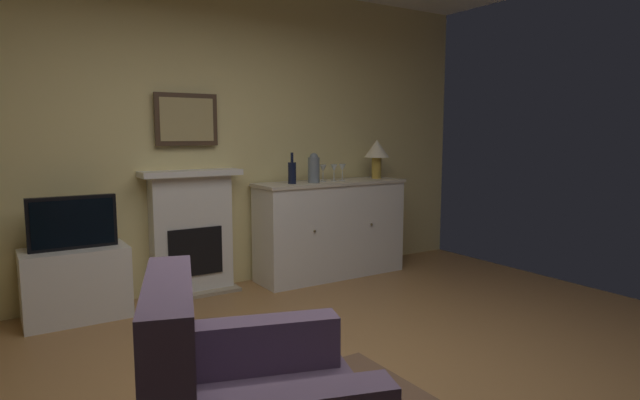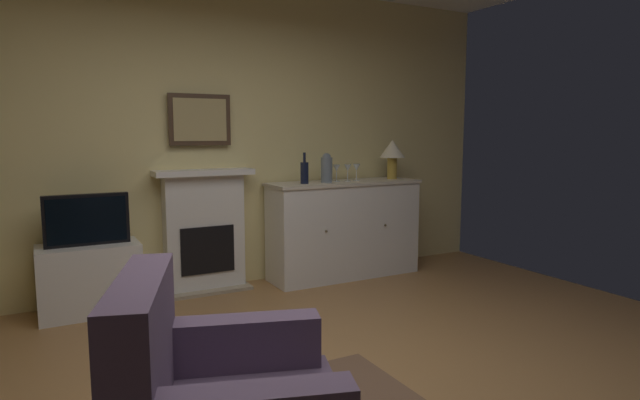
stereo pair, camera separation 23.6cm
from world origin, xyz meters
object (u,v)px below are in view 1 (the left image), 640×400
at_px(fireplace_unit, 192,232).
at_px(wine_glass_left, 323,169).
at_px(framed_picture, 187,120).
at_px(tv_set, 73,223).
at_px(wine_glass_center, 334,169).
at_px(tv_cabinet, 76,284).
at_px(wine_bottle, 292,172).
at_px(table_lamp, 377,152).
at_px(sideboard_cabinet, 331,229).
at_px(vase_decorative, 314,168).
at_px(wine_glass_right, 342,168).

xyz_separation_m(fireplace_unit, wine_glass_left, (1.28, -0.16, 0.52)).
height_order(framed_picture, tv_set, framed_picture).
relative_size(wine_glass_center, tv_cabinet, 0.22).
bearing_deg(wine_glass_left, wine_bottle, -172.00).
bearing_deg(tv_set, wine_glass_center, 0.04).
height_order(framed_picture, table_lamp, framed_picture).
xyz_separation_m(table_lamp, wine_bottle, (-1.02, -0.03, -0.17)).
relative_size(fireplace_unit, sideboard_cabinet, 0.72).
bearing_deg(vase_decorative, wine_bottle, 175.26).
height_order(sideboard_cabinet, wine_glass_center, wine_glass_center).
bearing_deg(tv_set, table_lamp, 0.16).
height_order(wine_glass_right, tv_set, wine_glass_right).
height_order(framed_picture, wine_glass_left, framed_picture).
relative_size(wine_bottle, wine_glass_left, 1.76).
bearing_deg(tv_cabinet, wine_glass_center, -0.53).
bearing_deg(wine_glass_center, tv_cabinet, 179.47).
relative_size(table_lamp, wine_glass_right, 2.42).
distance_m(wine_bottle, tv_cabinet, 2.03).
height_order(table_lamp, wine_glass_center, table_lamp).
distance_m(vase_decorative, tv_cabinet, 2.26).
bearing_deg(fireplace_unit, framed_picture, 90.00).
xyz_separation_m(table_lamp, wine_glass_center, (-0.54, -0.01, -0.16)).
bearing_deg(wine_glass_center, table_lamp, 0.71).
distance_m(wine_bottle, tv_set, 1.90).
height_order(wine_glass_center, tv_cabinet, wine_glass_center).
distance_m(wine_glass_center, tv_set, 2.38).
distance_m(table_lamp, wine_glass_left, 0.67).
distance_m(wine_glass_left, wine_glass_center, 0.11).
bearing_deg(table_lamp, wine_bottle, -178.25).
bearing_deg(table_lamp, wine_glass_right, 178.96).
xyz_separation_m(fireplace_unit, framed_picture, (0.00, 0.05, 0.99)).
bearing_deg(fireplace_unit, sideboard_cabinet, -7.46).
relative_size(wine_glass_left, vase_decorative, 0.59).
distance_m(framed_picture, wine_glass_left, 1.37).
relative_size(vase_decorative, tv_set, 0.45).
distance_m(sideboard_cabinet, tv_set, 2.34).
relative_size(wine_glass_left, wine_glass_right, 1.00).
bearing_deg(table_lamp, vase_decorative, -176.42).
bearing_deg(wine_glass_right, wine_glass_center, -172.53).
bearing_deg(tv_cabinet, vase_decorative, -1.77).
xyz_separation_m(framed_picture, wine_glass_center, (1.39, -0.23, -0.46)).
bearing_deg(tv_set, tv_cabinet, 90.00).
relative_size(fireplace_unit, wine_glass_left, 6.67).
bearing_deg(sideboard_cabinet, wine_glass_right, 3.07).
bearing_deg(table_lamp, tv_cabinet, 179.70).
height_order(fireplace_unit, wine_bottle, wine_bottle).
height_order(wine_bottle, wine_glass_right, wine_bottle).
height_order(vase_decorative, tv_set, vase_decorative).
xyz_separation_m(wine_glass_right, tv_set, (-2.47, -0.02, -0.32)).
height_order(fireplace_unit, table_lamp, table_lamp).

